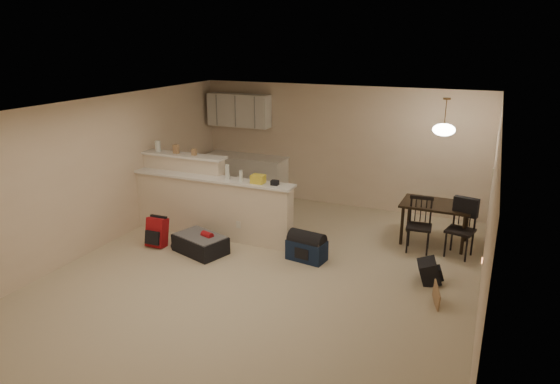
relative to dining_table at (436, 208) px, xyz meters
The scene contains 21 objects.
room 3.11m from the dining_table, 135.57° to the right, with size 7.00×7.02×2.50m.
breakfast_bar 4.10m from the dining_table, 163.66° to the right, with size 3.08×0.58×1.39m.
upper_cabinets 4.71m from the dining_table, 164.85° to the left, with size 1.40×0.34×0.70m, color white.
kitchen_counter 4.31m from the dining_table, 165.82° to the left, with size 1.80×0.60×0.90m, color white.
thermostat 1.32m from the dining_table, 35.91° to the right, with size 0.02×0.12×0.12m, color beige.
jar 5.10m from the dining_table, 168.35° to the right, with size 0.10×0.10×0.20m, color silver.
cereal_box 4.71m from the dining_table, 167.34° to the right, with size 0.10×0.07×0.16m, color #A37C54.
small_box 4.34m from the dining_table, 166.22° to the right, with size 0.08×0.06×0.12m, color #A37C54.
bottle_a 3.61m from the dining_table, 159.73° to the right, with size 0.07×0.07×0.26m, color silver.
bottle_b 3.37m from the dining_table, 158.18° to the right, with size 0.06×0.06×0.18m, color silver.
bag_lump 3.07m from the dining_table, 155.92° to the right, with size 0.22×0.18×0.14m, color #A37C54.
pouch 2.80m from the dining_table, 153.32° to the right, with size 0.12×0.10×0.08m, color #A37C54.
dining_table is the anchor object (origin of this frame).
pendant_lamp 1.36m from the dining_table, 45.00° to the left, with size 0.36×0.36×0.62m.
dining_chair_near 0.53m from the dining_table, 113.32° to the right, with size 0.40×0.38×0.91m, color black, non-canonical shape.
dining_chair_far 0.63m from the dining_table, 43.31° to the right, with size 0.41×0.39×0.94m, color black, non-canonical shape.
suitcase 4.03m from the dining_table, 150.84° to the right, with size 0.85×0.55×0.29m, color black.
red_backpack 4.77m from the dining_table, 155.08° to the right, with size 0.33×0.21×0.49m, color #A8131A.
navy_duffel 2.38m from the dining_table, 139.33° to the right, with size 0.61×0.33×0.33m, color #12203B.
black_daypack 1.60m from the dining_table, 85.41° to the right, with size 0.37×0.26×0.32m, color black.
cardboard_sheet 2.26m from the dining_table, 82.07° to the right, with size 0.37×0.02×0.28m, color #A37C54.
Camera 1 is at (2.92, -6.28, 3.42)m, focal length 32.00 mm.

